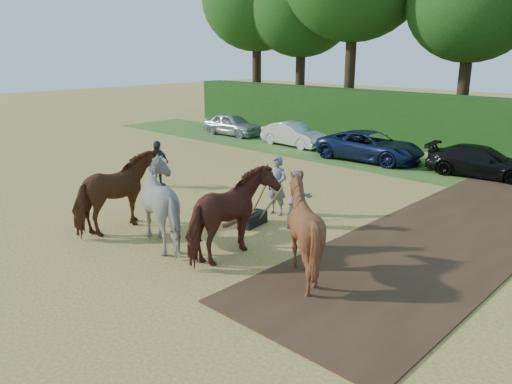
% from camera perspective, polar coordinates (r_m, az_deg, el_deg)
% --- Properties ---
extents(ground, '(120.00, 120.00, 0.00)m').
position_cam_1_polar(ground, '(11.69, 1.63, -11.17)').
color(ground, gold).
rests_on(ground, ground).
extents(earth_strip, '(4.50, 17.00, 0.05)m').
position_cam_1_polar(earth_strip, '(16.58, 22.22, -3.92)').
color(earth_strip, '#472D1C').
rests_on(earth_strip, ground).
extents(grass_verge, '(50.00, 5.00, 0.03)m').
position_cam_1_polar(grass_verge, '(23.43, 25.33, 1.31)').
color(grass_verge, '#38601E').
rests_on(grass_verge, ground).
extents(spectator_near, '(0.97, 1.08, 1.82)m').
position_cam_1_polar(spectator_near, '(15.33, 4.95, -0.84)').
color(spectator_near, tan).
rests_on(spectator_near, ground).
extents(spectator_far, '(0.54, 1.13, 1.87)m').
position_cam_1_polar(spectator_far, '(20.29, -11.20, 3.16)').
color(spectator_far, '#262A33').
rests_on(spectator_far, ground).
extents(plough_team, '(7.90, 6.24, 2.37)m').
position_cam_1_polar(plough_team, '(13.59, -6.05, -1.91)').
color(plough_team, brown).
rests_on(plough_team, ground).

